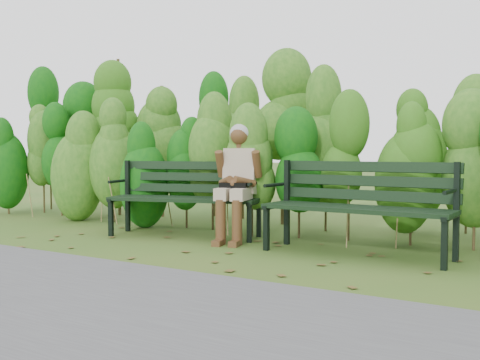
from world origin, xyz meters
The scene contains 7 objects.
ground centered at (0.00, 0.00, 0.00)m, with size 80.00×80.00×0.00m, color #325B1B.
footpath centered at (0.00, -2.20, 0.01)m, with size 60.00×2.50×0.01m, color #474749.
hedge_band centered at (0.00, 1.86, 1.26)m, with size 11.04×1.67×2.42m.
leaf_litter centered at (-0.90, -0.20, 0.00)m, with size 5.82×2.26×0.01m.
bench_left centered at (-1.05, 0.80, 0.55)m, with size 1.98×1.08×0.94m.
bench_right centered at (1.24, 0.69, 0.57)m, with size 1.94×0.68×0.96m.
seated_woman centered at (-0.31, 0.80, 0.79)m, with size 0.59×0.87×1.40m.
Camera 1 is at (3.19, -4.86, 1.07)m, focal length 42.00 mm.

